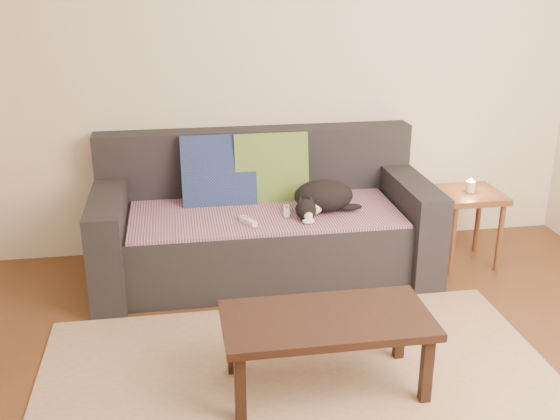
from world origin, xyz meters
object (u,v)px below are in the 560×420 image
(side_table, at_px, (468,204))
(wii_remote_a, at_px, (248,221))
(wii_remote_b, at_px, (287,211))
(sofa, at_px, (263,226))
(cat, at_px, (322,197))
(coffee_table, at_px, (327,326))

(side_table, bearing_deg, wii_remote_a, -173.25)
(wii_remote_b, bearing_deg, sofa, 50.90)
(cat, relative_size, wii_remote_a, 3.00)
(wii_remote_b, bearing_deg, side_table, -80.15)
(wii_remote_b, bearing_deg, coffee_table, -172.79)
(sofa, relative_size, side_table, 4.20)
(sofa, bearing_deg, side_table, -4.43)
(cat, distance_m, side_table, 1.00)
(side_table, bearing_deg, cat, -177.61)
(wii_remote_b, distance_m, side_table, 1.22)
(cat, relative_size, side_table, 0.90)
(sofa, distance_m, cat, 0.44)
(cat, bearing_deg, sofa, 147.18)
(cat, height_order, coffee_table, cat)
(cat, bearing_deg, coffee_table, -112.03)
(sofa, xyz_separation_m, wii_remote_a, (-0.13, -0.28, 0.15))
(wii_remote_a, xyz_separation_m, coffee_table, (0.24, -1.05, -0.12))
(sofa, relative_size, cat, 4.66)
(cat, bearing_deg, wii_remote_a, -174.94)
(cat, bearing_deg, side_table, -8.03)
(side_table, bearing_deg, coffee_table, -135.22)
(cat, height_order, wii_remote_a, cat)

